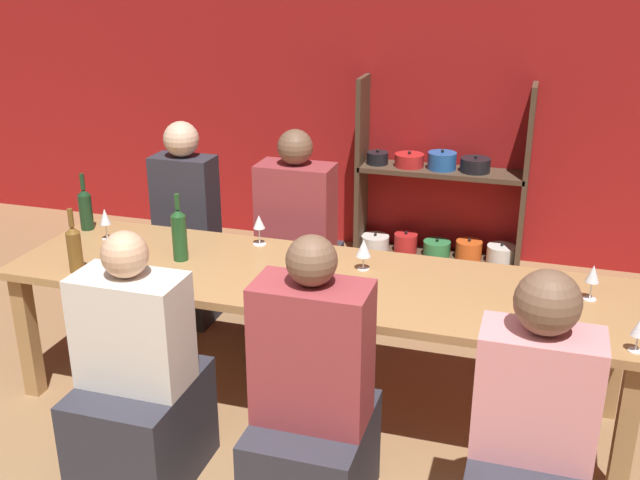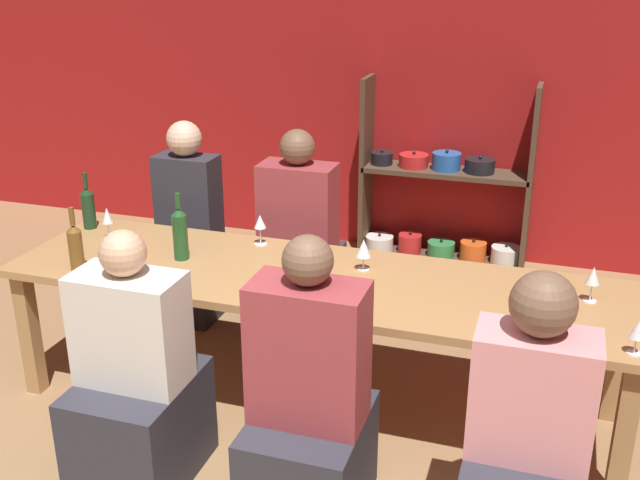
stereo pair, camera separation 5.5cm
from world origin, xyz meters
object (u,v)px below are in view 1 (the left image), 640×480
Objects in this scene: person_near_b at (139,395)px; wine_bottle_green at (85,208)px; wine_glass_red_c at (364,249)px; wine_glass_empty_b at (526,298)px; person_near_c at (529,460)px; wine_glass_red_a at (593,275)px; wine_glass_red_d at (317,245)px; person_near_a at (312,420)px; wine_bottle_amber at (74,248)px; person_far_a at (296,260)px; dining_table at (314,289)px; wine_glass_empty_a at (105,218)px; wine_bottle_dark at (179,234)px; shelf_unit at (439,202)px; person_far_b at (188,245)px; wine_glass_red_b at (639,329)px; wine_glass_white_a at (259,223)px.

wine_bottle_green is at bearing 130.84° from person_near_b.
wine_glass_empty_b is (0.79, -0.38, 0.02)m from wine_glass_red_c.
wine_glass_red_a is at bearing 77.05° from person_near_c.
wine_glass_red_d is 0.14× the size of person_near_a.
wine_bottle_amber is 0.87m from person_near_b.
person_near_c reaches higher than wine_bottle_green.
person_near_a is 1.65m from person_far_a.
wine_glass_red_c reaches higher than dining_table.
wine_bottle_amber is at bearing -76.96° from wine_glass_empty_a.
wine_bottle_dark reaches higher than dining_table.
wine_glass_red_d is 1.11m from person_near_b.
shelf_unit reaches higher than person_near_c.
wine_glass_empty_b is at bearing 34.33° from person_near_a.
shelf_unit is 2.58m from wine_bottle_green.
person_far_b is (-0.71, -0.01, 0.02)m from person_far_a.
person_near_c is (1.78, -0.76, -0.42)m from wine_bottle_dark.
person_near_c reaches higher than wine_bottle_dark.
person_far_a is (-0.34, 0.67, -0.39)m from wine_glass_red_d.
wine_glass_red_b is (0.16, -0.44, -0.02)m from wine_glass_red_a.
person_near_b is (-0.52, -0.88, -0.42)m from wine_glass_red_d.
person_near_a is at bearing -73.02° from dining_table.
person_far_b is at bearing 55.43° from wine_bottle_green.
wine_glass_red_b is (2.14, -0.32, -0.04)m from wine_bottle_dark.
wine_glass_white_a is 0.13× the size of person_far_b.
person_far_b reaches higher than wine_glass_empty_a.
wine_bottle_amber is at bearing -160.28° from wine_glass_red_d.
dining_table is at bearing 144.43° from person_far_b.
wine_glass_red_c is 0.98m from person_near_a.
wine_bottle_dark is at bearing -170.67° from wine_glass_red_c.
person_near_c is at bearing -23.06° from wine_bottle_dark.
wine_glass_empty_b is 0.15× the size of person_near_c.
shelf_unit is 8.51× the size of wine_glass_red_c.
person_far_a is at bearing 114.65° from dining_table.
wine_glass_red_b is 2.07m from person_near_b.
person_far_a reaches higher than wine_glass_white_a.
person_far_a is at bearing 36.38° from wine_glass_empty_a.
wine_glass_red_a is 0.99× the size of wine_glass_red_d.
person_near_c is at bearing -35.42° from dining_table.
person_near_a reaches higher than wine_glass_red_d.
wine_bottle_green is 1.95× the size of wine_glass_white_a.
person_near_a reaches higher than wine_glass_red_c.
wine_bottle_dark is 2.10× the size of wine_glass_red_a.
wine_bottle_green reaches higher than wine_glass_empty_b.
wine_glass_empty_b is at bearing 143.24° from person_far_a.
person_near_c is (1.62, 0.01, 0.02)m from person_near_b.
person_near_c is (0.84, -0.01, -0.00)m from person_near_a.
wine_glass_red_b is 0.45m from wine_glass_empty_b.
wine_glass_white_a is 0.64m from wine_glass_red_c.
shelf_unit is 2.15m from dining_table.
wine_bottle_green is 1.00× the size of wine_bottle_amber.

